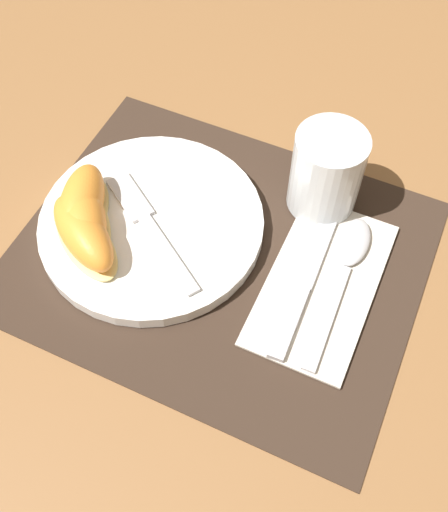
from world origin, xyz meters
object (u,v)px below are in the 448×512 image
citrus_wedge_0 (82,205)px  citrus_wedge_1 (84,220)px  fork (147,223)px  citrus_wedge_2 (84,234)px  plate (150,226)px  spoon (347,261)px  knife (307,276)px  juice_glass (326,176)px

citrus_wedge_0 → citrus_wedge_1: 0.02m
fork → citrus_wedge_0: bearing=-164.9°
citrus_wedge_2 → plate: bearing=49.6°
spoon → fork: size_ratio=1.21×
citrus_wedge_2 → knife: bearing=16.4°
spoon → citrus_wedge_2: 0.28m
juice_glass → citrus_wedge_0: juice_glass is taller
juice_glass → citrus_wedge_0: size_ratio=0.87×
fork → citrus_wedge_0: size_ratio=1.38×
spoon → citrus_wedge_0: 0.29m
citrus_wedge_0 → citrus_wedge_2: bearing=-56.7°
spoon → citrus_wedge_2: citrus_wedge_2 is taller
plate → citrus_wedge_1: 0.07m
plate → citrus_wedge_2: citrus_wedge_2 is taller
plate → knife: size_ratio=1.16×
knife → citrus_wedge_0: 0.25m
citrus_wedge_2 → citrus_wedge_1: bearing=120.4°
plate → juice_glass: size_ratio=2.48×
knife → citrus_wedge_2: size_ratio=1.78×
fork → citrus_wedge_2: size_ratio=1.33×
juice_glass → knife: bearing=-78.2°
juice_glass → spoon: juice_glass is taller
spoon → citrus_wedge_0: bearing=-166.2°
juice_glass → citrus_wedge_1: 0.26m
spoon → citrus_wedge_1: citrus_wedge_1 is taller
citrus_wedge_1 → knife: bearing=12.3°
knife → citrus_wedge_2: citrus_wedge_2 is taller
citrus_wedge_2 → spoon: bearing=21.4°
plate → spoon: bearing=12.4°
spoon → plate: bearing=-167.6°
knife → fork: fork is taller
juice_glass → citrus_wedge_2: (-0.20, -0.17, -0.01)m
juice_glass → citrus_wedge_2: juice_glass is taller
juice_glass → citrus_wedge_2: 0.27m
spoon → fork: (-0.21, -0.05, 0.01)m
knife → spoon: spoon is taller
knife → citrus_wedge_1: (-0.23, -0.05, 0.03)m
spoon → fork: fork is taller
plate → citrus_wedge_2: 0.08m
spoon → knife: bearing=-133.2°
plate → fork: (-0.00, -0.00, 0.01)m
plate → knife: (0.18, 0.01, -0.00)m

